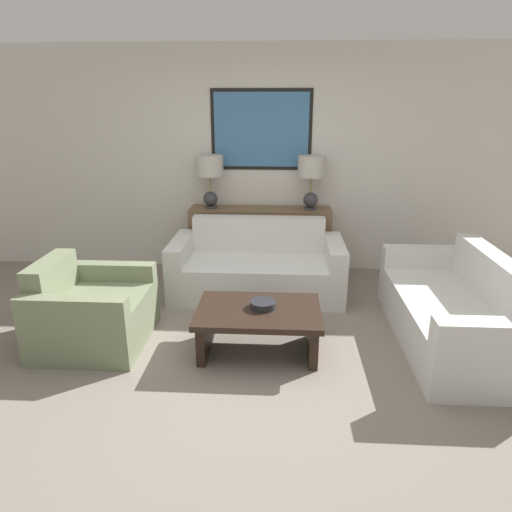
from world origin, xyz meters
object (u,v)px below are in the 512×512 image
Objects in this scene: coffee_table at (259,321)px; table_lamp_right at (312,173)px; couch_by_back_wall at (257,269)px; table_lamp_left at (210,172)px; armchair_near_back_wall at (92,313)px; couch_by_side at (455,313)px; console_table at (260,241)px; decorative_bowl at (263,304)px.

table_lamp_right is at bearing 74.85° from coffee_table.
couch_by_back_wall is 1.26m from coffee_table.
table_lamp_left reaches higher than armchair_near_back_wall.
couch_by_side is 1.97× the size of armchair_near_back_wall.
table_lamp_left is at bearing -180.00° from console_table.
armchair_near_back_wall is (-1.49, 0.07, -0.15)m from decorative_bowl.
couch_by_side is at bearing -42.23° from console_table.
console_table reaches higher than armchair_near_back_wall.
table_lamp_left is 2.86× the size of decorative_bowl.
table_lamp_right is 0.60× the size of coffee_table.
console_table is at bearing 137.77° from couch_by_side.
console_table is at bearing 90.00° from couch_by_back_wall.
console_table reaches higher than coffee_table.
console_table is at bearing 92.44° from coffee_table.
couch_by_back_wall reaches higher than coffee_table.
coffee_table is 1.10× the size of armchair_near_back_wall.
console_table is 1.89m from coffee_table.
table_lamp_right is 0.34× the size of couch_by_back_wall.
armchair_near_back_wall is at bearing -113.74° from table_lamp_left.
table_lamp_right reaches higher than armchair_near_back_wall.
console_table is 1.02m from table_lamp_right.
table_lamp_left is at bearing 66.26° from armchair_near_back_wall.
armchair_near_back_wall is at bearing 176.44° from coffee_table.
table_lamp_right is at bearing 75.68° from decorative_bowl.
couch_by_back_wall is 1.00× the size of couch_by_side.
table_lamp_left reaches higher than coffee_table.
decorative_bowl is (0.71, -1.86, -0.81)m from table_lamp_left.
couch_by_back_wall is 1.80m from armchair_near_back_wall.
decorative_bowl is at bearing -2.58° from armchair_near_back_wall.
couch_by_back_wall is at bearing -46.86° from table_lamp_left.
decorative_bowl is at bearing -69.23° from table_lamp_left.
coffee_table is 0.15m from decorative_bowl.
table_lamp_left is at bearing 110.77° from decorative_bowl.
console_table is at bearing 93.55° from decorative_bowl.
table_lamp_right is 2.86× the size of decorative_bowl.
table_lamp_right reaches higher than couch_by_back_wall.
decorative_bowl is at bearing -86.45° from console_table.
couch_by_back_wall is at bearing 95.36° from decorative_bowl.
armchair_near_back_wall is at bearing -137.68° from table_lamp_right.
couch_by_side is 3.16m from armchair_near_back_wall.
couch_by_side is 1.79× the size of coffee_table.
decorative_bowl is 1.50m from armchair_near_back_wall.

